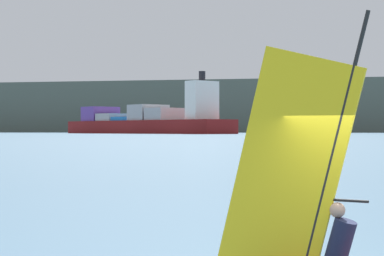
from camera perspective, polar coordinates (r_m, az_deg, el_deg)
windsurfer at (r=10.72m, az=10.04°, el=-7.28°), size 3.49×1.28×4.02m
cargo_ship at (r=492.39m, az=-3.63°, el=0.51°), size 146.38×102.38×37.96m
distant_headland at (r=873.05m, az=-2.49°, el=1.35°), size 987.27×416.51×50.63m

